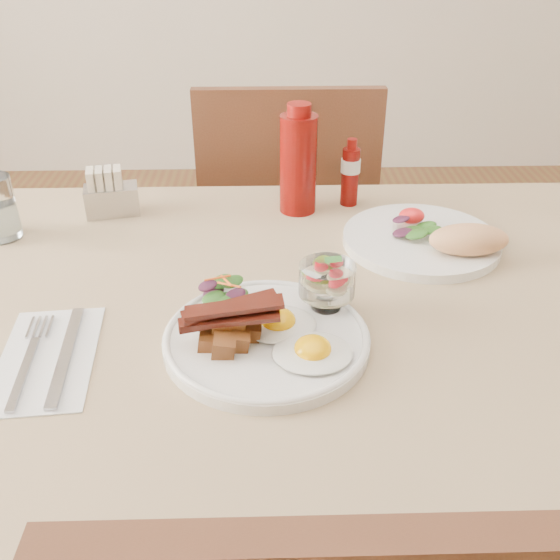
% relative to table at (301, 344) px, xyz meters
% --- Properties ---
extents(table, '(1.33, 0.88, 0.75)m').
position_rel_table_xyz_m(table, '(0.00, 0.00, 0.00)').
color(table, '#552F1A').
rests_on(table, ground).
extents(chair_far, '(0.42, 0.42, 0.93)m').
position_rel_table_xyz_m(chair_far, '(0.00, 0.66, -0.14)').
color(chair_far, '#552F1A').
rests_on(chair_far, ground).
extents(main_plate, '(0.28, 0.28, 0.02)m').
position_rel_table_xyz_m(main_plate, '(-0.06, -0.12, 0.10)').
color(main_plate, white).
rests_on(main_plate, table).
extents(fried_eggs, '(0.17, 0.19, 0.03)m').
position_rel_table_xyz_m(fried_eggs, '(-0.02, -0.13, 0.11)').
color(fried_eggs, silver).
rests_on(fried_eggs, main_plate).
extents(bacon_potato_pile, '(0.14, 0.08, 0.06)m').
position_rel_table_xyz_m(bacon_potato_pile, '(-0.10, -0.14, 0.13)').
color(bacon_potato_pile, brown).
rests_on(bacon_potato_pile, main_plate).
extents(side_salad, '(0.08, 0.07, 0.04)m').
position_rel_table_xyz_m(side_salad, '(-0.12, -0.04, 0.12)').
color(side_salad, '#184B14').
rests_on(side_salad, main_plate).
extents(fruit_cup, '(0.08, 0.08, 0.08)m').
position_rel_table_xyz_m(fruit_cup, '(0.03, -0.05, 0.15)').
color(fruit_cup, white).
rests_on(fruit_cup, main_plate).
extents(second_plate, '(0.27, 0.27, 0.07)m').
position_rel_table_xyz_m(second_plate, '(0.23, 0.15, 0.11)').
color(second_plate, white).
rests_on(second_plate, table).
extents(ketchup_bottle, '(0.09, 0.09, 0.21)m').
position_rel_table_xyz_m(ketchup_bottle, '(0.01, 0.32, 0.19)').
color(ketchup_bottle, '#630805').
rests_on(ketchup_bottle, table).
extents(hot_sauce_bottle, '(0.04, 0.04, 0.13)m').
position_rel_table_xyz_m(hot_sauce_bottle, '(0.11, 0.34, 0.15)').
color(hot_sauce_bottle, '#630805').
rests_on(hot_sauce_bottle, table).
extents(sugar_caddy, '(0.11, 0.07, 0.09)m').
position_rel_table_xyz_m(sugar_caddy, '(-0.35, 0.31, 0.13)').
color(sugar_caddy, '#A9A8AD').
rests_on(sugar_caddy, table).
extents(napkin_cutlery, '(0.14, 0.23, 0.01)m').
position_rel_table_xyz_m(napkin_cutlery, '(-0.34, -0.14, 0.09)').
color(napkin_cutlery, white).
rests_on(napkin_cutlery, table).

